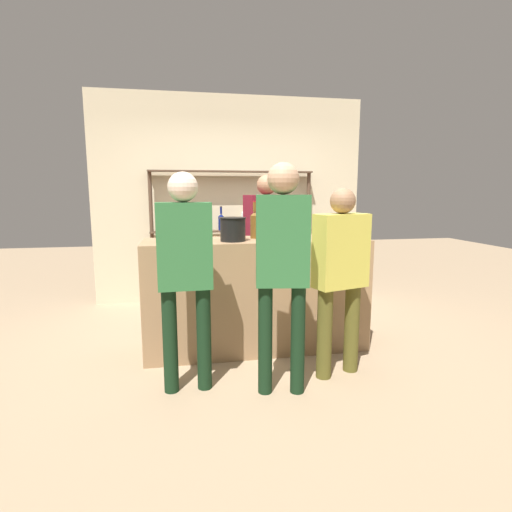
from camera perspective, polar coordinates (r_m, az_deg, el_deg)
ground_plane at (r=4.04m, az=-0.00°, el=-12.84°), size 16.00×16.00×0.00m
bar_counter at (r=3.87m, az=-0.00°, el=-5.48°), size 2.10×0.62×1.07m
back_wall at (r=5.63m, az=-3.63°, el=8.00°), size 3.70×0.12×2.80m
back_shelf at (r=5.46m, az=-3.30°, el=5.74°), size 2.20×0.18×1.79m
counter_bottle_0 at (r=4.08m, az=12.30°, el=4.76°), size 0.08×0.08×0.37m
counter_bottle_1 at (r=3.61m, az=-12.66°, el=3.93°), size 0.09×0.09×0.33m
counter_bottle_2 at (r=3.83m, az=-0.26°, el=4.58°), size 0.08×0.08×0.36m
wine_glass at (r=3.76m, az=1.47°, el=4.13°), size 0.07×0.07×0.15m
ice_bucket at (r=3.62m, az=-3.33°, el=3.84°), size 0.24×0.24×0.22m
customer_center at (r=2.90m, az=3.79°, el=-0.32°), size 0.41×0.23×1.72m
customer_right at (r=3.29m, az=11.97°, el=-1.82°), size 0.48×0.31×1.54m
customer_left at (r=2.99m, az=-10.11°, el=-1.14°), size 0.40×0.22×1.66m
server_behind_counter at (r=4.56m, az=1.49°, el=2.57°), size 0.53×0.35×1.70m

